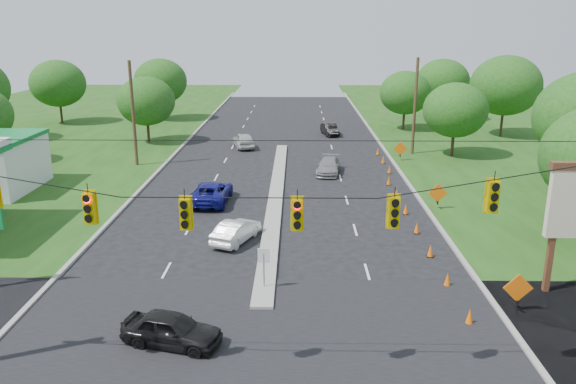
{
  "coord_description": "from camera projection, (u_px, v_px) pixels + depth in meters",
  "views": [
    {
      "loc": [
        1.47,
        -17.56,
        11.69
      ],
      "look_at": [
        1.0,
        12.5,
        2.8
      ],
      "focal_mm": 35.0,
      "sensor_mm": 36.0,
      "label": 1
    }
  ],
  "objects": [
    {
      "name": "ground",
      "position": [
        255.0,
        365.0,
        20.18
      ],
      "size": [
        160.0,
        160.0,
        0.0
      ],
      "primitive_type": "plane",
      "color": "black",
      "rests_on": "ground"
    },
    {
      "name": "black_sedan",
      "position": [
        172.0,
        329.0,
        21.27
      ],
      "size": [
        4.12,
        2.48,
        1.31
      ],
      "primitive_type": "imported",
      "rotation": [
        0.0,
        0.0,
        1.31
      ],
      "color": "black",
      "rests_on": "ground"
    },
    {
      "name": "work_sign_1",
      "position": [
        438.0,
        194.0,
        36.96
      ],
      "size": [
        1.27,
        0.58,
        1.37
      ],
      "color": "black",
      "rests_on": "ground"
    },
    {
      "name": "dark_car_receding",
      "position": [
        330.0,
        129.0,
        62.68
      ],
      "size": [
        2.08,
        4.08,
        1.28
      ],
      "primitive_type": "imported",
      "rotation": [
        0.0,
        0.0,
        0.19
      ],
      "color": "black",
      "rests_on": "ground"
    },
    {
      "name": "cone_8",
      "position": [
        383.0,
        160.0,
        49.66
      ],
      "size": [
        0.32,
        0.32,
        0.7
      ],
      "primitive_type": "cone",
      "color": "#FF6509",
      "rests_on": "ground"
    },
    {
      "name": "tree_4",
      "position": [
        58.0,
        83.0,
        69.05
      ],
      "size": [
        6.72,
        6.72,
        7.84
      ],
      "color": "black",
      "rests_on": "ground"
    },
    {
      "name": "signal_span",
      "position": [
        248.0,
        247.0,
        17.81
      ],
      "size": [
        25.6,
        0.32,
        9.0
      ],
      "color": "#422D1C",
      "rests_on": "ground"
    },
    {
      "name": "tree_12",
      "position": [
        405.0,
        93.0,
        64.76
      ],
      "size": [
        5.88,
        5.88,
        6.86
      ],
      "color": "black",
      "rests_on": "ground"
    },
    {
      "name": "cone_2",
      "position": [
        430.0,
        251.0,
        29.54
      ],
      "size": [
        0.32,
        0.32,
        0.7
      ],
      "primitive_type": "cone",
      "color": "#FF6509",
      "rests_on": "ground"
    },
    {
      "name": "cone_3",
      "position": [
        417.0,
        228.0,
        32.89
      ],
      "size": [
        0.32,
        0.32,
        0.7
      ],
      "primitive_type": "cone",
      "color": "#FF6509",
      "rests_on": "ground"
    },
    {
      "name": "tree_11",
      "position": [
        443.0,
        82.0,
        71.21
      ],
      "size": [
        6.72,
        6.72,
        7.84
      ],
      "color": "black",
      "rests_on": "ground"
    },
    {
      "name": "cone_4",
      "position": [
        406.0,
        209.0,
        36.25
      ],
      "size": [
        0.32,
        0.32,
        0.7
      ],
      "primitive_type": "cone",
      "color": "#FF6509",
      "rests_on": "ground"
    },
    {
      "name": "curb_left",
      "position": [
        165.0,
        165.0,
        49.09
      ],
      "size": [
        0.25,
        110.0,
        0.16
      ],
      "primitive_type": "cube",
      "color": "gray",
      "rests_on": "ground"
    },
    {
      "name": "cone_0",
      "position": [
        470.0,
        317.0,
        22.83
      ],
      "size": [
        0.32,
        0.32,
        0.7
      ],
      "primitive_type": "cone",
      "color": "#FF6509",
      "rests_on": "ground"
    },
    {
      "name": "utility_pole_far_left",
      "position": [
        133.0,
        114.0,
        47.85
      ],
      "size": [
        0.28,
        0.28,
        9.0
      ],
      "primitive_type": "cylinder",
      "color": "#422D1C",
      "rests_on": "ground"
    },
    {
      "name": "cross_street",
      "position": [
        255.0,
        365.0,
        20.18
      ],
      "size": [
        160.0,
        14.0,
        0.02
      ],
      "primitive_type": "cube",
      "color": "black",
      "rests_on": "ground"
    },
    {
      "name": "tree_9",
      "position": [
        455.0,
        110.0,
        51.31
      ],
      "size": [
        5.88,
        5.88,
        6.86
      ],
      "color": "black",
      "rests_on": "ground"
    },
    {
      "name": "cone_7",
      "position": [
        389.0,
        169.0,
        46.31
      ],
      "size": [
        0.32,
        0.32,
        0.7
      ],
      "primitive_type": "cone",
      "color": "#FF6509",
      "rests_on": "ground"
    },
    {
      "name": "silver_car_far",
      "position": [
        329.0,
        166.0,
        46.24
      ],
      "size": [
        2.38,
        4.57,
        1.26
      ],
      "primitive_type": "imported",
      "rotation": [
        0.0,
        0.0,
        -0.15
      ],
      "color": "gray",
      "rests_on": "ground"
    },
    {
      "name": "curb_right",
      "position": [
        396.0,
        166.0,
        48.79
      ],
      "size": [
        0.25,
        110.0,
        0.16
      ],
      "primitive_type": "cube",
      "color": "gray",
      "rests_on": "ground"
    },
    {
      "name": "cone_1",
      "position": [
        447.0,
        279.0,
        26.18
      ],
      "size": [
        0.32,
        0.32,
        0.7
      ],
      "primitive_type": "cone",
      "color": "#FF6509",
      "rests_on": "ground"
    },
    {
      "name": "blue_pickup",
      "position": [
        211.0,
        192.0,
        38.64
      ],
      "size": [
        2.64,
        5.31,
        1.45
      ],
      "primitive_type": "imported",
      "rotation": [
        0.0,
        0.0,
        3.09
      ],
      "color": "navy",
      "rests_on": "ground"
    },
    {
      "name": "tree_6",
      "position": [
        160.0,
        81.0,
        71.75
      ],
      "size": [
        6.72,
        6.72,
        7.84
      ],
      "color": "black",
      "rests_on": "ground"
    },
    {
      "name": "cone_5",
      "position": [
        396.0,
        194.0,
        39.61
      ],
      "size": [
        0.32,
        0.32,
        0.7
      ],
      "primitive_type": "cone",
      "color": "#FF6509",
      "rests_on": "ground"
    },
    {
      "name": "work_sign_2",
      "position": [
        400.0,
        149.0,
        50.39
      ],
      "size": [
        1.27,
        0.58,
        1.37
      ],
      "color": "black",
      "rests_on": "ground"
    },
    {
      "name": "median",
      "position": [
        276.0,
        196.0,
        40.31
      ],
      "size": [
        1.0,
        34.0,
        0.18
      ],
      "primitive_type": "cube",
      "color": "gray",
      "rests_on": "ground"
    },
    {
      "name": "silver_car_oncoming",
      "position": [
        244.0,
        140.0,
        56.15
      ],
      "size": [
        2.83,
        4.68,
        1.49
      ],
      "primitive_type": "imported",
      "rotation": [
        0.0,
        0.0,
        3.4
      ],
      "color": "beige",
      "rests_on": "ground"
    },
    {
      "name": "cone_9",
      "position": [
        378.0,
        151.0,
        53.02
      ],
      "size": [
        0.32,
        0.32,
        0.7
      ],
      "primitive_type": "cone",
      "color": "#FF6509",
      "rests_on": "ground"
    },
    {
      "name": "utility_pole_far_right",
      "position": [
        415.0,
        107.0,
        52.27
      ],
      "size": [
        0.28,
        0.28,
        9.0
      ],
      "primitive_type": "cylinder",
      "color": "#422D1C",
      "rests_on": "ground"
    },
    {
      "name": "cone_6",
      "position": [
        389.0,
        181.0,
        42.96
      ],
      "size": [
        0.32,
        0.32,
        0.7
      ],
      "primitive_type": "cone",
      "color": "#FF6509",
      "rests_on": "ground"
    },
    {
      "name": "white_sedan",
      "position": [
        236.0,
        231.0,
        31.58
      ],
      "size": [
        2.68,
        4.05,
        1.26
      ],
      "primitive_type": "imported",
      "rotation": [
        0.0,
        0.0,
        2.75
      ],
      "color": "silver",
      "rests_on": "ground"
    },
    {
      "name": "median_sign",
      "position": [
        264.0,
        260.0,
        25.51
      ],
      "size": [
        0.55,
        0.06,
        2.05
      ],
      "color": "gray",
      "rests_on": "ground"
    },
    {
      "name": "tree_10",
      "position": [
        506.0,
        86.0,
        60.43
      ],
      "size": [
        7.56,
        7.56,
        8.82
      ],
      "color": "black",
      "rests_on": "ground"
    },
    {
      "name": "tree_5",
      "position": [
        146.0,
        101.0,
        57.51
      ],
      "size": [
        5.88,
        5.88,
        6.86
      ],
      "color": "black",
      "rests_on": "ground"
    },
    {
      "name": "work_sign_0",
      "position": [
        518.0,
        289.0,
        23.54
      ],
      "size": [
        1.27,
        0.58,
        1.37
      ],
      "color": "black",
      "rests_on": "ground"
    }
  ]
}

